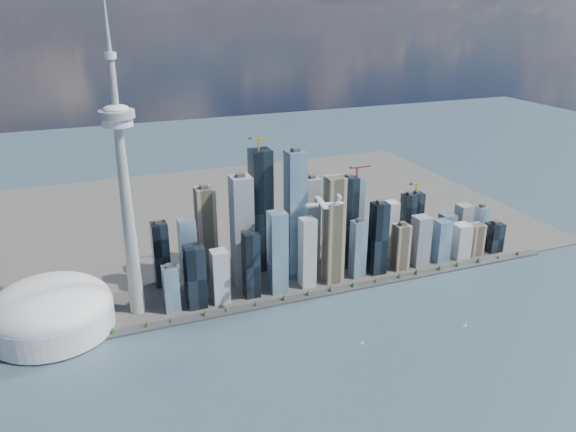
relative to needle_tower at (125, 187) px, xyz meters
name	(u,v)px	position (x,y,z in m)	size (l,w,h in m)	color
ground	(372,375)	(300.00, -310.00, -235.84)	(4000.00, 4000.00, 0.00)	#2F4553
seawall	(306,297)	(300.00, -60.00, -233.84)	(1100.00, 22.00, 4.00)	#383838
land	(238,216)	(300.00, 390.00, -234.34)	(1400.00, 900.00, 3.00)	#4C4C47
shoreline_trees	(306,293)	(300.00, -60.00, -227.06)	(960.53, 7.20, 8.80)	#3F2D1E
skyscraper_cluster	(317,234)	(359.61, 26.81, -149.63)	(736.00, 142.00, 276.53)	black
needle_tower	(125,187)	(0.00, 0.00, 0.00)	(56.00, 56.00, 550.50)	#989793
dome_stadium	(51,310)	(-140.00, -10.00, -196.40)	(200.00, 200.00, 86.00)	silver
airplane	(324,204)	(303.65, -121.21, -29.26)	(70.54, 62.66, 17.23)	white
sailboat_west	(362,342)	(326.08, -233.21, -233.22)	(5.86, 1.71, 8.15)	white
sailboat_east	(465,325)	(515.03, -250.71, -232.47)	(7.60, 2.68, 10.50)	white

